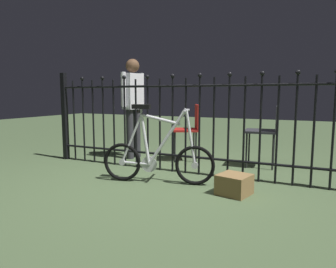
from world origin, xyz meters
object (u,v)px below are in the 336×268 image
object	(u,v)px
chair_charcoal	(267,128)
person_visitor	(133,100)
chair_red	(190,126)
bicycle	(157,156)
display_crate	(234,184)

from	to	relation	value
chair_charcoal	person_visitor	size ratio (longest dim) A/B	0.55
chair_red	chair_charcoal	bearing A→B (deg)	2.83
chair_red	chair_charcoal	distance (m)	1.11
bicycle	chair_red	size ratio (longest dim) A/B	1.48
chair_charcoal	display_crate	world-z (taller)	chair_charcoal
chair_red	display_crate	bearing A→B (deg)	-52.58
chair_charcoal	person_visitor	world-z (taller)	person_visitor
bicycle	chair_charcoal	distance (m)	1.69
chair_charcoal	person_visitor	bearing A→B (deg)	-172.16
person_visitor	display_crate	xyz separation A→B (m)	(1.88, -1.11, -0.81)
chair_charcoal	display_crate	bearing A→B (deg)	-94.03
bicycle	person_visitor	distance (m)	1.59
chair_red	display_crate	world-z (taller)	chair_red
bicycle	chair_charcoal	bearing A→B (deg)	54.07
chair_charcoal	display_crate	distance (m)	1.45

